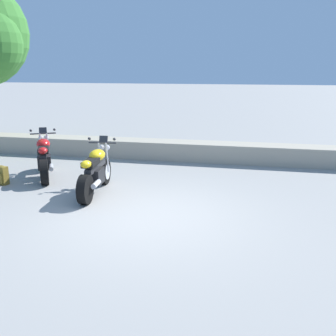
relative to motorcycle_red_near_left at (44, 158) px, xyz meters
name	(u,v)px	position (x,y,z in m)	size (l,w,h in m)	color
ground_plane	(146,216)	(3.27, -2.12, -0.49)	(120.00, 120.00, 0.00)	gray
stone_wall	(187,151)	(3.27, 2.68, -0.21)	(36.00, 0.80, 0.55)	#A89E89
motorcycle_red_near_left	(44,158)	(0.00, 0.00, 0.00)	(1.17, 1.89, 1.18)	black
motorcycle_yellow_centre	(96,172)	(1.81, -0.98, 0.00)	(0.67, 2.07, 1.18)	black
rider_backpack	(1,175)	(-0.68, -0.86, -0.24)	(0.33, 0.29, 0.47)	brown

